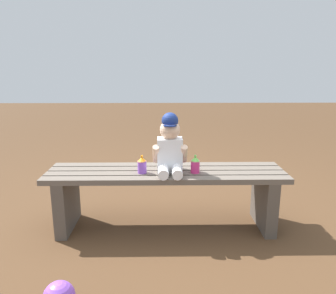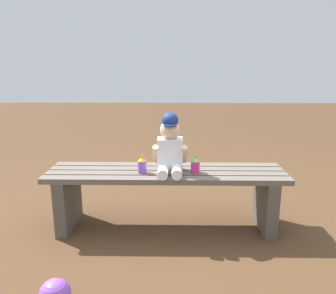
{
  "view_description": "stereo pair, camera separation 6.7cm",
  "coord_description": "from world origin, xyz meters",
  "px_view_note": "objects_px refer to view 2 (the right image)",
  "views": [
    {
      "loc": [
        -0.02,
        -2.18,
        1.13
      ],
      "look_at": [
        0.01,
        -0.05,
        0.6
      ],
      "focal_mm": 35.29,
      "sensor_mm": 36.0,
      "label": 1
    },
    {
      "loc": [
        0.05,
        -2.18,
        1.13
      ],
      "look_at": [
        0.01,
        -0.05,
        0.6
      ],
      "focal_mm": 35.29,
      "sensor_mm": 36.0,
      "label": 2
    }
  ],
  "objects_px": {
    "park_bench": "(166,188)",
    "sippy_cup_right": "(195,165)",
    "child_figure": "(170,147)",
    "sippy_cup_left": "(142,164)"
  },
  "relations": [
    {
      "from": "park_bench",
      "to": "sippy_cup_right",
      "type": "relative_size",
      "value": 13.21
    },
    {
      "from": "child_figure",
      "to": "sippy_cup_left",
      "type": "bearing_deg",
      "value": -171.97
    },
    {
      "from": "park_bench",
      "to": "child_figure",
      "type": "xyz_separation_m",
      "value": [
        0.03,
        -0.02,
        0.31
      ]
    },
    {
      "from": "sippy_cup_left",
      "to": "sippy_cup_right",
      "type": "bearing_deg",
      "value": 0.0
    },
    {
      "from": "park_bench",
      "to": "sippy_cup_right",
      "type": "xyz_separation_m",
      "value": [
        0.2,
        -0.05,
        0.19
      ]
    },
    {
      "from": "sippy_cup_left",
      "to": "sippy_cup_right",
      "type": "xyz_separation_m",
      "value": [
        0.36,
        0.0,
        0.0
      ]
    },
    {
      "from": "child_figure",
      "to": "park_bench",
      "type": "bearing_deg",
      "value": 137.27
    },
    {
      "from": "sippy_cup_right",
      "to": "child_figure",
      "type": "bearing_deg",
      "value": 171.12
    },
    {
      "from": "sippy_cup_left",
      "to": "sippy_cup_right",
      "type": "height_order",
      "value": "same"
    },
    {
      "from": "park_bench",
      "to": "sippy_cup_left",
      "type": "distance_m",
      "value": 0.26
    }
  ]
}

